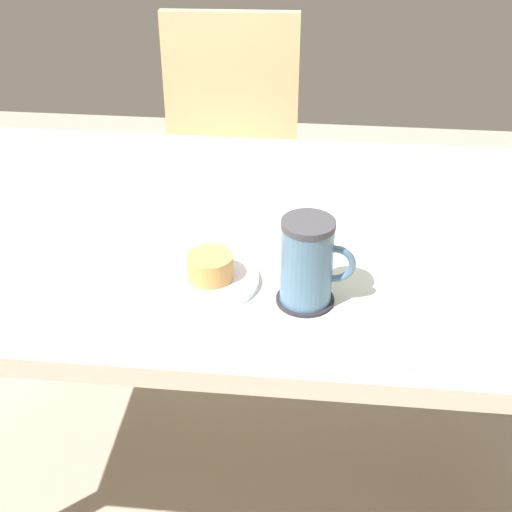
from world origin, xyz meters
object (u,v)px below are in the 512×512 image
object	(u,v)px
dining_table	(246,259)
wooden_chair	(229,161)
pastry_plate	(211,280)
pastry	(210,266)
sugar_bowl	(498,275)
coffee_mug	(308,261)

from	to	relation	value
dining_table	wooden_chair	distance (m)	0.77
wooden_chair	dining_table	bearing A→B (deg)	97.35
pastry_plate	dining_table	bearing A→B (deg)	80.11
pastry_plate	pastry	world-z (taller)	pastry
sugar_bowl	pastry	bearing A→B (deg)	-175.23
coffee_mug	sugar_bowl	xyz separation A→B (m)	(0.29, 0.07, -0.05)
coffee_mug	wooden_chair	bearing A→B (deg)	104.80
sugar_bowl	coffee_mug	bearing A→B (deg)	-167.00
pastry	coffee_mug	xyz separation A→B (m)	(0.15, -0.03, 0.04)
wooden_chair	sugar_bowl	world-z (taller)	wooden_chair
dining_table	coffee_mug	xyz separation A→B (m)	(0.12, -0.22, 0.15)
dining_table	pastry_plate	xyz separation A→B (m)	(-0.03, -0.19, 0.08)
dining_table	pastry	bearing A→B (deg)	-99.89
dining_table	sugar_bowl	distance (m)	0.45
dining_table	sugar_bowl	xyz separation A→B (m)	(0.41, -0.15, 0.10)
pastry	coffee_mug	world-z (taller)	coffee_mug
dining_table	coffee_mug	world-z (taller)	coffee_mug
pastry	dining_table	bearing A→B (deg)	80.11
wooden_chair	pastry	xyz separation A→B (m)	(0.10, -0.93, 0.27)
coffee_mug	pastry_plate	bearing A→B (deg)	168.57
coffee_mug	pastry	bearing A→B (deg)	168.57
wooden_chair	sugar_bowl	xyz separation A→B (m)	(0.55, -0.89, 0.26)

